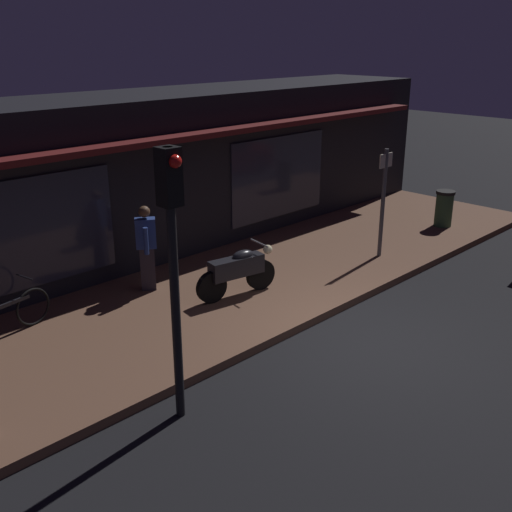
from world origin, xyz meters
TOP-DOWN VIEW (x-y plane):
  - ground_plane at (0.00, 0.00)m, footprint 60.00×60.00m
  - sidewalk_slab at (0.00, 3.00)m, footprint 18.00×4.00m
  - storefront_building at (0.00, 6.39)m, footprint 18.00×3.30m
  - motorcycle at (-0.38, 2.66)m, footprint 1.69×0.60m
  - bicycle_parked at (-4.20, 4.10)m, footprint 1.64×0.47m
  - person_bystander at (-1.42, 4.10)m, footprint 0.44×0.55m
  - sign_post at (3.36, 2.02)m, footprint 0.44×0.09m
  - trash_bin at (6.42, 2.16)m, footprint 0.48×0.48m
  - traffic_light_pole at (-3.43, 0.55)m, footprint 0.24×0.33m

SIDE VIEW (x-z plane):
  - ground_plane at x=0.00m, z-range 0.00..0.00m
  - sidewalk_slab at x=0.00m, z-range 0.00..0.15m
  - bicycle_parked at x=-4.20m, z-range 0.05..0.96m
  - trash_bin at x=6.42m, z-range 0.16..1.09m
  - motorcycle at x=-0.38m, z-range 0.16..1.13m
  - person_bystander at x=-1.42m, z-range 0.19..1.86m
  - sign_post at x=3.36m, z-range 0.31..2.71m
  - storefront_building at x=0.00m, z-range 0.00..3.60m
  - traffic_light_pole at x=-3.43m, z-range 0.68..4.28m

